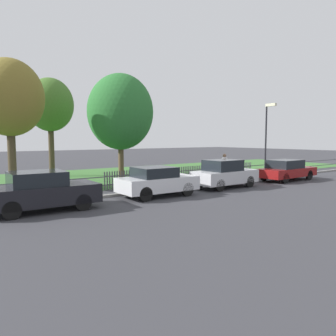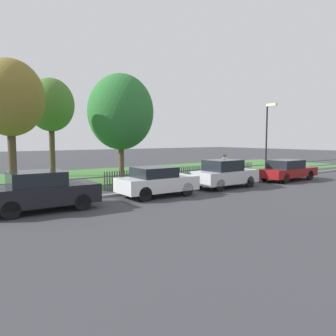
# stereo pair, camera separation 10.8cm
# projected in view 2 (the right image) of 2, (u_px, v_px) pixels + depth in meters

# --- Properties ---
(ground_plane) EXTENTS (120.00, 120.00, 0.00)m
(ground_plane) POSITION_uv_depth(u_px,v_px,m) (212.00, 185.00, 18.85)
(ground_plane) COLOR #38383D
(kerb_stone) EXTENTS (42.52, 0.20, 0.12)m
(kerb_stone) POSITION_uv_depth(u_px,v_px,m) (211.00, 184.00, 18.92)
(kerb_stone) COLOR gray
(kerb_stone) RESTS_ON ground
(grass_strip) EXTENTS (42.52, 11.57, 0.01)m
(grass_strip) POSITION_uv_depth(u_px,v_px,m) (142.00, 174.00, 25.13)
(grass_strip) COLOR #3D7033
(grass_strip) RESTS_ON ground
(park_fence) EXTENTS (42.52, 0.05, 0.97)m
(park_fence) POSITION_uv_depth(u_px,v_px,m) (190.00, 174.00, 20.43)
(park_fence) COLOR #4C4C51
(park_fence) RESTS_ON ground
(parked_car_silver_hatchback) EXTENTS (4.01, 1.94, 1.50)m
(parked_car_silver_hatchback) POSITION_uv_depth(u_px,v_px,m) (41.00, 191.00, 12.22)
(parked_car_silver_hatchback) COLOR black
(parked_car_silver_hatchback) RESTS_ON ground
(parked_car_black_saloon) EXTENTS (3.74, 1.77, 1.39)m
(parked_car_black_saloon) POSITION_uv_depth(u_px,v_px,m) (157.00, 181.00, 15.24)
(parked_car_black_saloon) COLOR silver
(parked_car_black_saloon) RESTS_ON ground
(parked_car_navy_estate) EXTENTS (3.85, 1.72, 1.54)m
(parked_car_navy_estate) POSITION_uv_depth(u_px,v_px,m) (224.00, 174.00, 17.90)
(parked_car_navy_estate) COLOR #BCBCC1
(parked_car_navy_estate) RESTS_ON ground
(parked_car_red_compact) EXTENTS (4.40, 1.77, 1.34)m
(parked_car_red_compact) POSITION_uv_depth(u_px,v_px,m) (287.00, 170.00, 20.94)
(parked_car_red_compact) COLOR maroon
(parked_car_red_compact) RESTS_ON ground
(covered_motorcycle) EXTENTS (1.90, 0.82, 1.17)m
(covered_motorcycle) POSITION_uv_depth(u_px,v_px,m) (160.00, 176.00, 17.65)
(covered_motorcycle) COLOR black
(covered_motorcycle) RESTS_ON ground
(tree_nearest_kerb) EXTENTS (3.50, 3.50, 6.84)m
(tree_nearest_kerb) POSITION_uv_depth(u_px,v_px,m) (10.00, 98.00, 17.07)
(tree_nearest_kerb) COLOR #473828
(tree_nearest_kerb) RESTS_ON ground
(tree_behind_motorcycle) EXTENTS (3.23, 3.23, 6.91)m
(tree_behind_motorcycle) POSITION_uv_depth(u_px,v_px,m) (51.00, 105.00, 22.93)
(tree_behind_motorcycle) COLOR #473828
(tree_behind_motorcycle) RESTS_ON ground
(tree_mid_park) EXTENTS (4.03, 4.03, 6.64)m
(tree_mid_park) POSITION_uv_depth(u_px,v_px,m) (121.00, 112.00, 20.06)
(tree_mid_park) COLOR brown
(tree_mid_park) RESTS_ON ground
(pedestrian_near_fence) EXTENTS (0.48, 0.48, 1.73)m
(pedestrian_near_fence) POSITION_uv_depth(u_px,v_px,m) (225.00, 166.00, 20.84)
(pedestrian_near_fence) COLOR #2D3351
(pedestrian_near_fence) RESTS_ON ground
(street_lamp) EXTENTS (0.20, 0.79, 5.03)m
(street_lamp) POSITION_uv_depth(u_px,v_px,m) (268.00, 131.00, 22.17)
(street_lamp) COLOR black
(street_lamp) RESTS_ON ground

